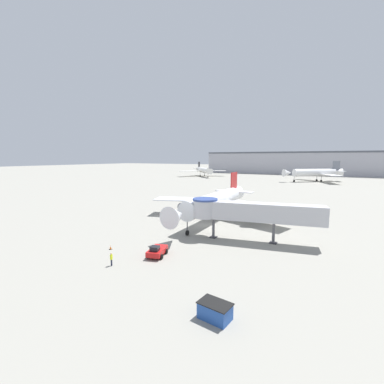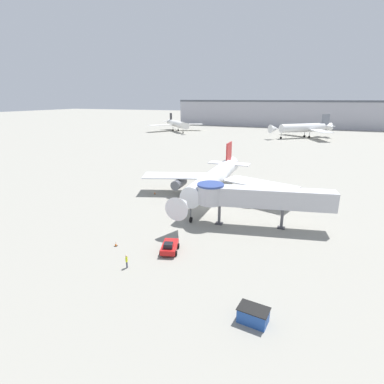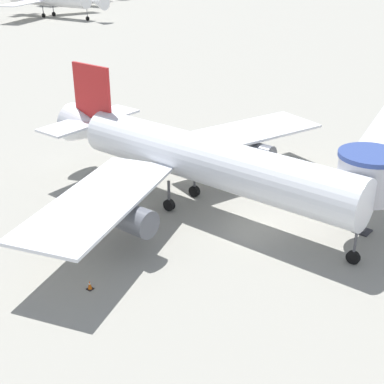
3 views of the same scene
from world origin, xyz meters
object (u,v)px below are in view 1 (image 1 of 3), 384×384
(traffic_cone_apron_front, at_px, (111,247))
(ground_crew_marshaller, at_px, (111,258))
(jet_bridge, at_px, (246,211))
(traffic_cone_port_wing, at_px, (164,214))
(pushback_tug_red, at_px, (157,251))
(background_jet_black_tail, at_px, (203,170))
(main_airplane, at_px, (215,201))
(background_jet_gray_tail, at_px, (316,173))
(service_container_blue, at_px, (215,311))

(traffic_cone_apron_front, height_order, ground_crew_marshaller, ground_crew_marshaller)
(jet_bridge, bearing_deg, traffic_cone_port_wing, 146.93)
(pushback_tug_red, distance_m, ground_crew_marshaller, 6.01)
(jet_bridge, height_order, background_jet_black_tail, background_jet_black_tail)
(main_airplane, xyz_separation_m, ground_crew_marshaller, (-1.47, -27.05, -3.09))
(jet_bridge, bearing_deg, traffic_cone_apron_front, -151.18)
(traffic_cone_port_wing, height_order, background_jet_gray_tail, background_jet_gray_tail)
(background_jet_gray_tail, bearing_deg, service_container_blue, -39.35)
(service_container_blue, relative_size, background_jet_gray_tail, 0.09)
(background_jet_gray_tail, bearing_deg, pushback_tug_red, -44.80)
(traffic_cone_apron_front, bearing_deg, traffic_cone_port_wing, 105.96)
(service_container_blue, distance_m, background_jet_gray_tail, 137.03)
(traffic_cone_apron_front, bearing_deg, ground_crew_marshaller, -41.69)
(traffic_cone_port_wing, relative_size, ground_crew_marshaller, 0.37)
(pushback_tug_red, xyz_separation_m, ground_crew_marshaller, (-2.90, -5.26, 0.24))
(service_container_blue, distance_m, ground_crew_marshaller, 15.64)
(pushback_tug_red, bearing_deg, ground_crew_marshaller, -135.39)
(main_airplane, xyz_separation_m, jet_bridge, (9.70, -9.60, 0.72))
(service_container_blue, relative_size, background_jet_black_tail, 0.10)
(pushback_tug_red, relative_size, background_jet_gray_tail, 0.13)
(main_airplane, relative_size, background_jet_gray_tail, 1.05)
(service_container_blue, height_order, background_jet_gray_tail, background_jet_gray_tail)
(main_airplane, relative_size, pushback_tug_red, 8.00)
(main_airplane, height_order, jet_bridge, main_airplane)
(background_jet_black_tail, bearing_deg, service_container_blue, -104.79)
(traffic_cone_port_wing, distance_m, traffic_cone_apron_front, 22.79)
(service_container_blue, relative_size, traffic_cone_port_wing, 4.69)
(pushback_tug_red, bearing_deg, traffic_cone_apron_front, 173.59)
(traffic_cone_port_wing, height_order, background_jet_black_tail, background_jet_black_tail)
(traffic_cone_apron_front, bearing_deg, pushback_tug_red, 10.11)
(service_container_blue, bearing_deg, background_jet_gray_tail, 91.08)
(jet_bridge, xyz_separation_m, background_jet_black_tail, (-69.21, 120.05, -0.36))
(pushback_tug_red, height_order, background_jet_gray_tail, background_jet_gray_tail)
(traffic_cone_apron_front, relative_size, background_jet_gray_tail, 0.02)
(pushback_tug_red, relative_size, ground_crew_marshaller, 2.42)
(traffic_cone_port_wing, distance_m, background_jet_black_tail, 121.33)
(service_container_blue, bearing_deg, pushback_tug_red, 145.60)
(traffic_cone_port_wing, bearing_deg, service_container_blue, -48.20)
(main_airplane, relative_size, traffic_cone_apron_front, 51.01)
(traffic_cone_port_wing, height_order, ground_crew_marshaller, ground_crew_marshaller)
(pushback_tug_red, xyz_separation_m, service_container_blue, (12.40, -8.49, -0.01))
(pushback_tug_red, bearing_deg, background_jet_black_tail, 98.22)
(traffic_cone_port_wing, xyz_separation_m, background_jet_black_tail, (-47.34, 111.64, 4.11))
(jet_bridge, height_order, background_jet_gray_tail, background_jet_gray_tail)
(jet_bridge, distance_m, traffic_cone_port_wing, 23.86)
(main_airplane, distance_m, background_jet_gray_tail, 107.26)
(main_airplane, height_order, service_container_blue, main_airplane)
(pushback_tug_red, bearing_deg, jet_bridge, 39.32)
(main_airplane, height_order, ground_crew_marshaller, main_airplane)
(service_container_blue, distance_m, traffic_cone_port_wing, 39.03)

